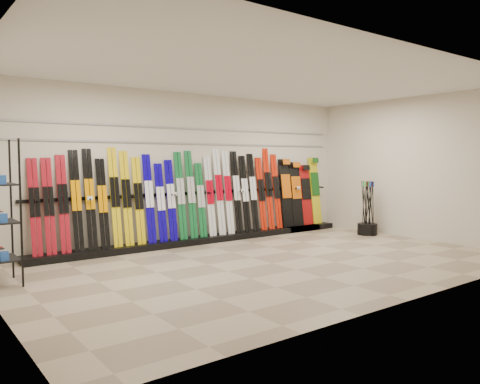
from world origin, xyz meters
TOP-DOWN VIEW (x-y plane):
  - floor at (0.00, 0.00)m, footprint 8.00×8.00m
  - back_wall at (0.00, 2.50)m, footprint 8.00×0.00m
  - right_wall at (4.00, 0.00)m, footprint 0.00×5.00m
  - ceiling at (0.00, 0.00)m, footprint 8.00×8.00m
  - ski_rack_base at (0.22, 2.28)m, footprint 8.00×0.40m
  - skis at (-0.43, 2.36)m, footprint 5.37×0.29m
  - snowboards at (2.92, 2.36)m, footprint 1.25×0.25m
  - accessory_rack at (-3.75, 1.21)m, footprint 0.40×0.60m
  - pole_bin at (3.60, 0.92)m, footprint 0.44×0.44m
  - ski_poles at (3.58, 0.91)m, footprint 0.35×0.43m
  - slatwall_rail_0 at (0.00, 2.48)m, footprint 7.60×0.02m
  - slatwall_rail_1 at (0.00, 2.48)m, footprint 7.60×0.02m

SIDE VIEW (x-z plane):
  - floor at x=0.00m, z-range 0.00..0.00m
  - ski_rack_base at x=0.22m, z-range 0.00..0.12m
  - pole_bin at x=3.60m, z-range 0.00..0.25m
  - ski_poles at x=3.58m, z-range 0.02..1.20m
  - snowboards at x=2.92m, z-range 0.08..1.68m
  - skis at x=-0.43m, z-range 0.04..1.86m
  - accessory_rack at x=-3.75m, z-range 0.00..1.96m
  - back_wall at x=0.00m, z-range -2.50..5.50m
  - right_wall at x=4.00m, z-range -1.00..4.00m
  - slatwall_rail_0 at x=0.00m, z-range 1.98..2.02m
  - slatwall_rail_1 at x=0.00m, z-range 2.28..2.31m
  - ceiling at x=0.00m, z-range 3.00..3.00m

